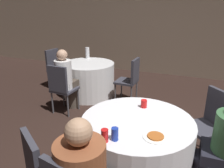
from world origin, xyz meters
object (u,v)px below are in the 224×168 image
at_px(person_green_jacket, 224,148).
at_px(soda_can_blue, 115,134).
at_px(person_white_shirt, 67,81).
at_px(bottle_far, 87,53).
at_px(table_far, 89,79).
at_px(chair_far_south, 61,85).
at_px(pizza_plate_near, 156,137).
at_px(table_near, 136,148).
at_px(chair_far_east, 131,77).
at_px(chair_near_northeast, 211,119).
at_px(chair_far_west, 55,65).
at_px(soda_can_red, 105,136).

distance_m(person_green_jacket, soda_can_blue, 1.08).
distance_m(person_white_shirt, bottle_far, 1.23).
relative_size(table_far, bottle_far, 4.34).
bearing_deg(person_green_jacket, chair_far_south, 67.31).
height_order(chair_far_south, pizza_plate_near, chair_far_south).
height_order(table_near, chair_far_south, chair_far_south).
xyz_separation_m(table_far, person_white_shirt, (-0.04, -0.79, 0.22)).
bearing_deg(chair_far_south, chair_far_east, 45.02).
xyz_separation_m(person_white_shirt, soda_can_blue, (1.57, -1.62, 0.21)).
height_order(pizza_plate_near, bottle_far, bottle_far).
distance_m(chair_far_east, bottle_far, 1.30).
height_order(chair_near_northeast, chair_far_west, same).
xyz_separation_m(person_white_shirt, soda_can_red, (1.49, -1.67, 0.21)).
height_order(table_far, chair_far_east, chair_far_east).
bearing_deg(soda_can_red, person_white_shirt, 131.72).
xyz_separation_m(table_near, person_green_jacket, (0.87, 0.02, 0.22)).
height_order(chair_far_east, person_green_jacket, person_green_jacket).
xyz_separation_m(table_near, table_far, (-1.63, 1.98, 0.00)).
bearing_deg(table_far, chair_far_west, 171.11).
bearing_deg(soda_can_red, table_far, 120.56).
height_order(person_green_jacket, person_white_shirt, person_white_shirt).
distance_m(chair_far_south, chair_far_west, 1.44).
relative_size(chair_far_west, person_green_jacket, 0.82).
relative_size(chair_far_east, soda_can_red, 7.55).
bearing_deg(chair_far_south, soda_can_red, -42.52).
bearing_deg(chair_far_east, pizza_plate_near, -155.05).
xyz_separation_m(chair_far_south, person_white_shirt, (0.01, 0.17, 0.03)).
xyz_separation_m(person_green_jacket, soda_can_red, (-1.03, -0.51, 0.20)).
relative_size(table_near, table_far, 1.11).
bearing_deg(soda_can_red, chair_near_northeast, 51.18).
bearing_deg(table_near, soda_can_blue, -101.97).
height_order(table_far, pizza_plate_near, pizza_plate_near).
bearing_deg(pizza_plate_near, soda_can_red, -150.19).
bearing_deg(bottle_far, soda_can_red, -59.63).
relative_size(chair_far_west, person_white_shirt, 0.79).
distance_m(chair_far_east, person_white_shirt, 1.25).
xyz_separation_m(chair_near_northeast, soda_can_blue, (-0.86, -1.11, 0.24)).
distance_m(chair_far_west, pizza_plate_near, 3.70).
distance_m(chair_near_northeast, soda_can_red, 1.52).
distance_m(person_green_jacket, bottle_far, 3.59).
bearing_deg(chair_far_east, chair_far_south, 134.98).
relative_size(chair_far_south, person_white_shirt, 0.79).
xyz_separation_m(chair_far_east, person_white_shirt, (-1.00, -0.75, 0.03)).
bearing_deg(pizza_plate_near, soda_can_blue, -151.94).
relative_size(person_green_jacket, soda_can_blue, 9.23).
height_order(chair_near_northeast, person_white_shirt, person_white_shirt).
height_order(chair_near_northeast, chair_far_east, same).
relative_size(table_near, soda_can_red, 10.01).
relative_size(chair_near_northeast, person_green_jacket, 0.82).
relative_size(table_near, chair_far_south, 1.33).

